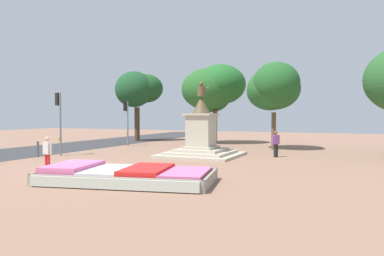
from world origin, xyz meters
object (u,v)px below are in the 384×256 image
at_px(pedestrian_with_handbag, 276,142).
at_px(pedestrian_near_planter, 47,152).
at_px(statue_monument, 201,139).
at_px(traffic_light_mid_block, 59,113).
at_px(kerb_bollard_north, 38,149).
at_px(flower_planter, 125,175).
at_px(traffic_light_far_corner, 126,115).

height_order(pedestrian_with_handbag, pedestrian_near_planter, pedestrian_with_handbag).
relative_size(statue_monument, traffic_light_mid_block, 1.18).
bearing_deg(pedestrian_near_planter, statue_monument, 64.56).
bearing_deg(kerb_bollard_north, flower_planter, -27.81).
bearing_deg(pedestrian_with_handbag, kerb_bollard_north, -156.47).
bearing_deg(statue_monument, flower_planter, -85.84).
relative_size(flower_planter, statue_monument, 1.49).
height_order(traffic_light_far_corner, pedestrian_with_handbag, traffic_light_far_corner).
relative_size(traffic_light_mid_block, traffic_light_far_corner, 1.08).
distance_m(flower_planter, traffic_light_mid_block, 11.32).
xyz_separation_m(flower_planter, pedestrian_with_handbag, (3.74, 10.91, 0.64)).
bearing_deg(kerb_bollard_north, pedestrian_with_handbag, 23.53).
distance_m(statue_monument, pedestrian_near_planter, 9.63).
relative_size(traffic_light_mid_block, pedestrian_near_planter, 2.49).
height_order(traffic_light_mid_block, kerb_bollard_north, traffic_light_mid_block).
bearing_deg(statue_monument, traffic_light_mid_block, -158.15).
bearing_deg(traffic_light_far_corner, kerb_bollard_north, -93.01).
bearing_deg(traffic_light_far_corner, statue_monument, -27.91).
distance_m(flower_planter, pedestrian_near_planter, 4.98).
height_order(traffic_light_mid_block, pedestrian_near_planter, traffic_light_mid_block).
relative_size(flower_planter, kerb_bollard_north, 7.05).
xyz_separation_m(traffic_light_far_corner, pedestrian_near_planter, (4.32, -13.18, -1.63)).
xyz_separation_m(traffic_light_far_corner, kerb_bollard_north, (-0.48, -9.06, -2.03)).
relative_size(pedestrian_with_handbag, pedestrian_near_planter, 1.00).
height_order(traffic_light_mid_block, pedestrian_with_handbag, traffic_light_mid_block).
bearing_deg(pedestrian_near_planter, kerb_bollard_north, 139.36).
height_order(pedestrian_with_handbag, kerb_bollard_north, pedestrian_with_handbag).
bearing_deg(statue_monument, kerb_bollard_north, -152.85).
height_order(flower_planter, traffic_light_far_corner, traffic_light_far_corner).
xyz_separation_m(statue_monument, pedestrian_near_planter, (-4.14, -8.70, -0.15)).
bearing_deg(kerb_bollard_north, statue_monument, 27.15).
relative_size(statue_monument, traffic_light_far_corner, 1.27).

